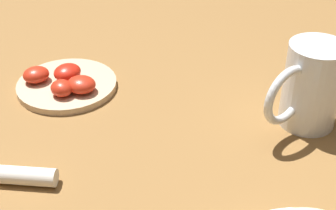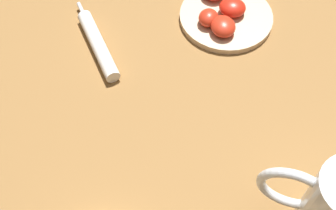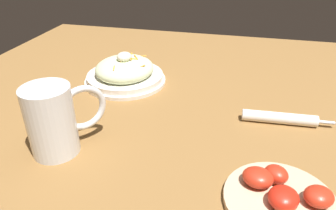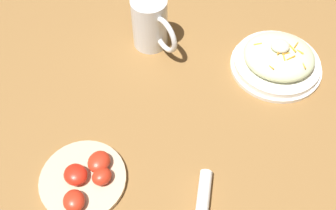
% 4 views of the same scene
% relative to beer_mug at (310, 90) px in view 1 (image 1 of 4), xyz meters
% --- Properties ---
extents(ground_plane, '(1.43, 1.43, 0.00)m').
position_rel_beer_mug_xyz_m(ground_plane, '(-0.15, 0.23, -0.06)').
color(ground_plane, olive).
extents(beer_mug, '(0.13, 0.13, 0.14)m').
position_rel_beer_mug_xyz_m(beer_mug, '(0.00, 0.00, 0.00)').
color(beer_mug, white).
rests_on(beer_mug, ground_plane).
extents(tomato_plate, '(0.18, 0.18, 0.04)m').
position_rel_beer_mug_xyz_m(tomato_plate, '(0.04, 0.42, -0.05)').
color(tomato_plate, '#D1B28E').
rests_on(tomato_plate, ground_plane).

